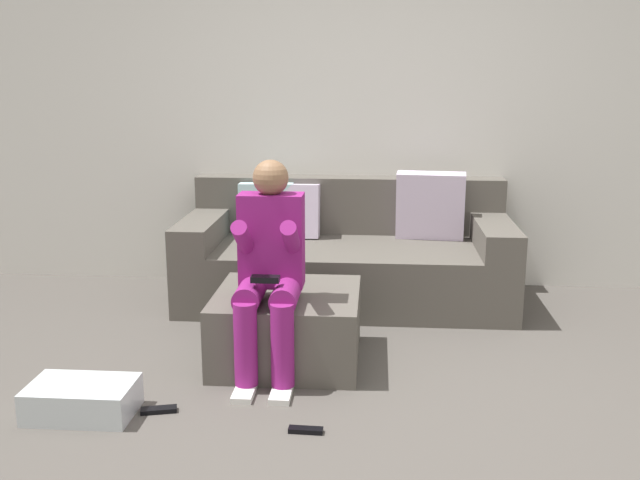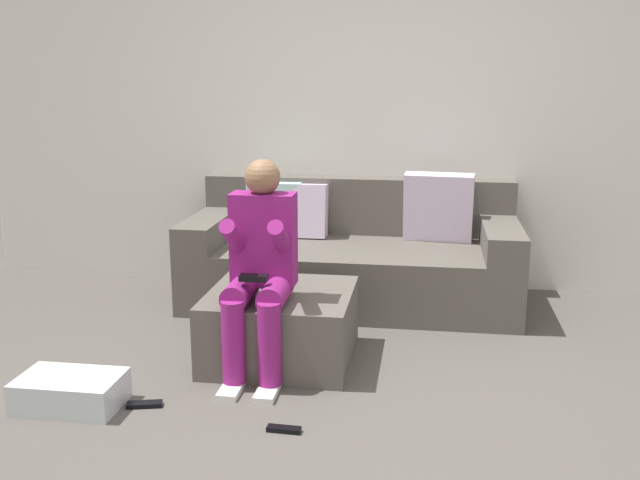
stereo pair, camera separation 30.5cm
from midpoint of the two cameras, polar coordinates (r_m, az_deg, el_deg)
ground_plane at (r=3.37m, az=0.43°, el=-14.16°), size 7.79×7.79×0.00m
wall_back at (r=5.28m, az=2.24°, el=9.63°), size 5.99×0.10×2.44m
couch_sectional at (r=4.97m, az=0.31°, el=-1.26°), size 2.19×0.97×0.87m
ottoman at (r=3.97m, az=-4.78°, el=-6.80°), size 0.77×0.74×0.38m
person_seated at (r=3.68m, az=-6.39°, el=-2.04°), size 0.33×0.57×1.11m
storage_bin at (r=3.62m, az=-20.52°, el=-11.65°), size 0.48×0.31×0.15m
remote_near_ottoman at (r=3.29m, az=-3.88°, el=-14.70°), size 0.15×0.05×0.02m
remote_by_storage_bin at (r=3.57m, az=-15.00°, el=-12.79°), size 0.17×0.09×0.02m
remote_under_side_table at (r=3.98m, az=-21.34°, el=-10.45°), size 0.17×0.15×0.02m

